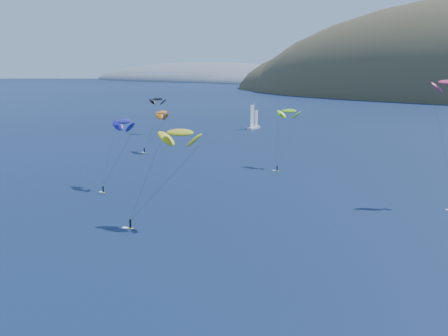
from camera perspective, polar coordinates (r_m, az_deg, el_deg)
headland at (r=924.04m, az=0.02°, el=7.81°), size 460.00×250.00×60.00m
sailboat at (r=280.23m, az=2.73°, el=3.79°), size 9.73×8.46×12.27m
kitesurfer_1 at (r=211.47m, az=-5.67°, el=5.07°), size 8.79×10.67×15.43m
kitesurfer_2 at (r=117.25m, az=-4.07°, el=3.24°), size 10.23×11.77×19.71m
kitesurfer_3 at (r=182.73m, az=5.95°, el=5.21°), size 7.42×12.30×18.08m
kitesurfer_10 at (r=154.49m, az=-9.14°, el=4.23°), size 8.72×13.06×18.14m
kitesurfer_12 at (r=263.91m, az=-6.08°, el=6.28°), size 9.43×5.95×16.50m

